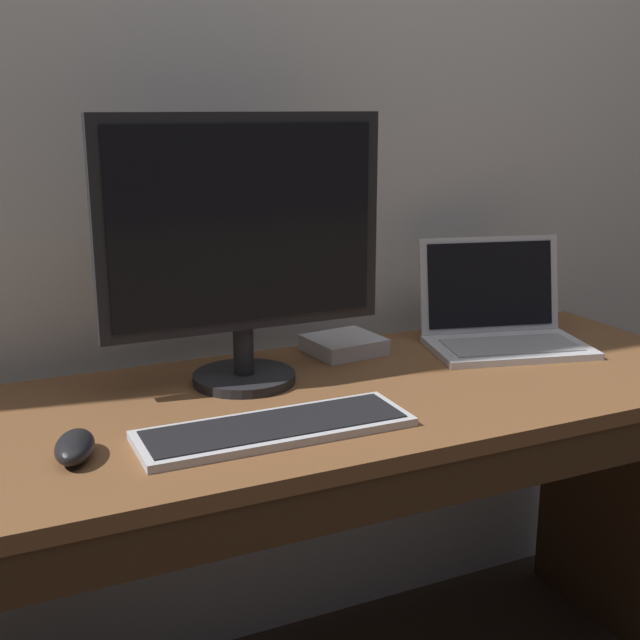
{
  "coord_description": "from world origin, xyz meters",
  "views": [
    {
      "loc": [
        -0.67,
        -1.29,
        1.24
      ],
      "look_at": [
        -0.07,
        0.0,
        0.87
      ],
      "focal_mm": 46.06,
      "sensor_mm": 36.0,
      "label": 1
    }
  ],
  "objects": [
    {
      "name": "desk",
      "position": [
        0.0,
        -0.01,
        0.49
      ],
      "size": [
        1.53,
        0.61,
        0.73
      ],
      "color": "brown",
      "rests_on": "ground"
    },
    {
      "name": "laptop_silver",
      "position": [
        0.42,
        0.12,
        0.78
      ],
      "size": [
        0.38,
        0.32,
        0.23
      ],
      "color": "silver",
      "rests_on": "desk"
    },
    {
      "name": "external_monitor",
      "position": [
        -0.17,
        0.11,
        1.0
      ],
      "size": [
        0.54,
        0.2,
        0.5
      ],
      "color": "black",
      "rests_on": "desk"
    },
    {
      "name": "wired_keyboard",
      "position": [
        -0.21,
        -0.14,
        0.74
      ],
      "size": [
        0.45,
        0.15,
        0.02
      ],
      "color": "#BCBCC1",
      "rests_on": "desk"
    },
    {
      "name": "computer_mouse",
      "position": [
        -0.52,
        -0.11,
        0.75
      ],
      "size": [
        0.09,
        0.12,
        0.04
      ],
      "primitive_type": "ellipsoid",
      "rotation": [
        0.0,
        0.0,
        -0.3
      ],
      "color": "black",
      "rests_on": "desk"
    },
    {
      "name": "external_drive_box",
      "position": [
        0.09,
        0.21,
        0.75
      ],
      "size": [
        0.16,
        0.15,
        0.03
      ],
      "primitive_type": "cube",
      "rotation": [
        0.0,
        0.0,
        0.11
      ],
      "color": "silver",
      "rests_on": "desk"
    }
  ]
}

